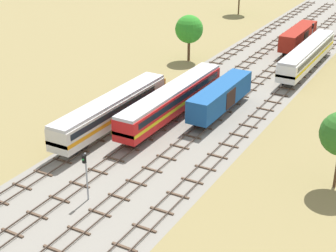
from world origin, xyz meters
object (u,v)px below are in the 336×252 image
diesel_railcar_far_left_nearest (112,109)px  signal_post_nearest (312,33)px  freight_boxcar_centre_left_mid (221,96)px  signal_post_near (86,170)px  passenger_coach_left_near (172,99)px  freight_boxcar_centre_left_far (298,36)px  passenger_coach_centre_midfar (307,54)px

diesel_railcar_far_left_nearest → signal_post_nearest: 45.99m
freight_boxcar_centre_left_mid → signal_post_near: 24.73m
diesel_railcar_far_left_nearest → passenger_coach_left_near: bearing=54.1°
diesel_railcar_far_left_nearest → freight_boxcar_centre_left_mid: size_ratio=1.46×
passenger_coach_left_near → freight_boxcar_centre_left_far: passenger_coach_left_near is taller
diesel_railcar_far_left_nearest → freight_boxcar_centre_left_mid: diesel_railcar_far_left_nearest is taller
freight_boxcar_centre_left_mid → passenger_coach_centre_midfar: 23.30m
diesel_railcar_far_left_nearest → freight_boxcar_centre_left_far: size_ratio=1.46×
passenger_coach_centre_midfar → signal_post_near: (-6.95, -47.45, 0.49)m
freight_boxcar_centre_left_mid → passenger_coach_left_near: bearing=-137.7°
passenger_coach_left_near → freight_boxcar_centre_left_far: 38.07m
passenger_coach_left_near → freight_boxcar_centre_left_mid: 6.27m
passenger_coach_centre_midfar → signal_post_nearest: (-2.32, 11.06, 0.57)m
signal_post_near → freight_boxcar_centre_left_mid: bearing=84.6°
diesel_railcar_far_left_nearest → signal_post_nearest: (11.58, 44.51, 0.58)m
diesel_railcar_far_left_nearest → signal_post_near: 15.64m
diesel_railcar_far_left_nearest → passenger_coach_centre_midfar: (13.89, 33.45, 0.02)m
diesel_railcar_far_left_nearest → signal_post_nearest: bearing=75.4°
signal_post_nearest → signal_post_near: bearing=-94.5°
passenger_coach_centre_midfar → signal_post_nearest: size_ratio=4.43×
passenger_coach_left_near → signal_post_near: signal_post_near is taller
freight_boxcar_centre_left_far → signal_post_near: 58.23m
freight_boxcar_centre_left_far → signal_post_nearest: signal_post_nearest is taller
passenger_coach_left_near → freight_boxcar_centre_left_mid: passenger_coach_left_near is taller
signal_post_nearest → passenger_coach_left_near: bearing=-100.3°
passenger_coach_centre_midfar → diesel_railcar_far_left_nearest: bearing=-112.6°
freight_boxcar_centre_left_mid → signal_post_near: size_ratio=2.89×
passenger_coach_centre_midfar → freight_boxcar_centre_left_far: (-4.62, 10.73, -0.16)m
passenger_coach_centre_midfar → signal_post_near: 47.96m
diesel_railcar_far_left_nearest → passenger_coach_centre_midfar: bearing=67.4°
passenger_coach_left_near → freight_boxcar_centre_left_mid: size_ratio=1.57×
diesel_railcar_far_left_nearest → freight_boxcar_centre_left_far: (9.27, 44.18, -0.15)m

